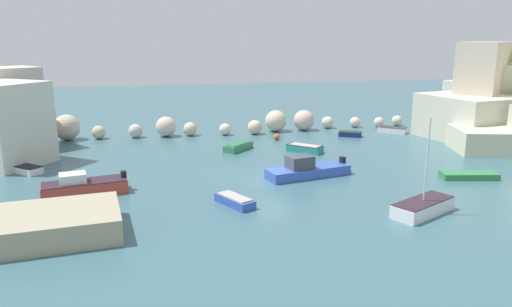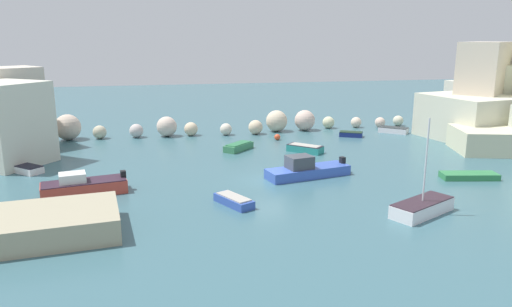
% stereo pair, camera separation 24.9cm
% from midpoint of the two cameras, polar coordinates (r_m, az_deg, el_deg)
% --- Properties ---
extents(cove_water, '(160.00, 160.00, 0.00)m').
position_cam_midpoint_polar(cove_water, '(36.96, 1.74, -3.21)').
color(cove_water, '#3A636D').
rests_on(cove_water, ground).
extents(cliff_headland_right, '(22.55, 22.09, 10.36)m').
position_cam_midpoint_polar(cliff_headland_right, '(61.27, 27.76, 5.36)').
color(cliff_headland_right, beige).
rests_on(cliff_headland_right, ground).
extents(rock_breakwater, '(40.73, 3.36, 2.75)m').
position_cam_midpoint_polar(rock_breakwater, '(54.64, -5.04, 3.43)').
color(rock_breakwater, beige).
rests_on(rock_breakwater, ground).
extents(stone_dock, '(8.77, 6.17, 1.42)m').
position_cam_midpoint_polar(stone_dock, '(28.99, -23.94, -7.74)').
color(stone_dock, tan).
rests_on(stone_dock, ground).
extents(channel_buoy, '(0.65, 0.65, 0.65)m').
position_cam_midpoint_polar(channel_buoy, '(51.46, 2.68, 1.96)').
color(channel_buoy, '#E04C28').
rests_on(channel_buoy, cove_water).
extents(moored_boat_0, '(4.83, 3.56, 6.04)m').
position_cam_midpoint_polar(moored_boat_0, '(31.67, 19.31, -6.02)').
color(moored_boat_0, white).
rests_on(moored_boat_0, cove_water).
extents(moored_boat_1, '(5.94, 3.03, 1.61)m').
position_cam_midpoint_polar(moored_boat_1, '(35.61, -19.63, -3.68)').
color(moored_boat_1, '#BE4032').
rests_on(moored_boat_1, cove_water).
extents(moored_boat_2, '(6.99, 3.36, 1.76)m').
position_cam_midpoint_polar(moored_boat_2, '(37.94, 6.17, -1.92)').
color(moored_boat_2, '#3959BA').
rests_on(moored_boat_2, cove_water).
extents(moored_boat_3, '(4.46, 2.27, 0.47)m').
position_cam_midpoint_polar(moored_boat_3, '(40.87, 24.12, -2.43)').
color(moored_boat_3, '#2F7F47').
rests_on(moored_boat_3, cove_water).
extents(moored_boat_4, '(2.75, 2.22, 0.55)m').
position_cam_midpoint_polar(moored_boat_4, '(54.27, 11.33, 2.27)').
color(moored_boat_4, navy).
rests_on(moored_boat_4, cove_water).
extents(moored_boat_5, '(3.35, 3.34, 0.70)m').
position_cam_midpoint_polar(moored_boat_5, '(46.18, 5.99, 0.61)').
color(moored_boat_5, teal).
rests_on(moored_boat_5, cove_water).
extents(moored_boat_6, '(2.41, 3.27, 0.61)m').
position_cam_midpoint_polar(moored_boat_6, '(31.59, -2.42, -5.61)').
color(moored_boat_6, '#3554B1').
rests_on(moored_boat_6, cove_water).
extents(moored_boat_7, '(3.36, 3.25, 0.64)m').
position_cam_midpoint_polar(moored_boat_7, '(57.69, 16.11, 2.71)').
color(moored_boat_7, white).
rests_on(moored_boat_7, cove_water).
extents(moored_boat_8, '(2.78, 2.73, 0.61)m').
position_cam_midpoint_polar(moored_boat_8, '(43.09, -25.34, -1.68)').
color(moored_boat_8, white).
rests_on(moored_boat_8, cove_water).
extents(moored_boat_9, '(3.31, 3.34, 0.71)m').
position_cam_midpoint_polar(moored_boat_9, '(46.77, -1.93, 0.81)').
color(moored_boat_9, '#397D51').
rests_on(moored_boat_9, cove_water).
extents(moored_boat_11, '(4.44, 3.02, 0.56)m').
position_cam_midpoint_polar(moored_boat_11, '(49.07, -25.47, 0.01)').
color(moored_boat_11, '#358944').
rests_on(moored_boat_11, cove_water).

